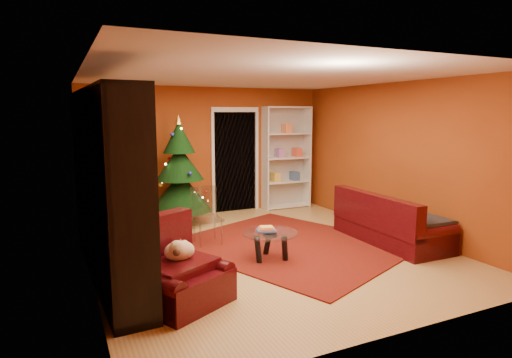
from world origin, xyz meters
name	(u,v)px	position (x,y,z in m)	size (l,w,h in m)	color
floor	(267,252)	(0.00, 0.00, -0.03)	(5.00, 5.50, 0.05)	#AE864A
ceiling	(268,74)	(0.00, 0.00, 2.62)	(5.00, 5.50, 0.05)	silver
wall_back	(207,151)	(0.00, 2.77, 1.30)	(5.00, 0.05, 2.60)	#903D13
wall_left	(84,176)	(-2.52, 0.00, 1.30)	(0.05, 5.50, 2.60)	#903D13
wall_right	(398,159)	(2.52, 0.00, 1.30)	(0.05, 5.50, 2.60)	#903D13
doorway	(235,162)	(0.60, 2.73, 1.05)	(1.06, 0.60, 2.16)	black
rug	(291,245)	(0.46, 0.08, 0.01)	(2.79, 3.25, 0.02)	#62150D
media_unit	(107,187)	(-2.27, -0.15, 1.18)	(0.47, 3.07, 2.36)	black
christmas_tree	(180,171)	(-0.75, 2.15, 1.00)	(1.16, 1.16, 2.07)	black
gift_box_green	(174,227)	(-1.06, 1.47, 0.14)	(0.28, 0.28, 0.28)	#1B5428
gift_box_red	(171,217)	(-0.93, 2.25, 0.12)	(0.24, 0.24, 0.24)	maroon
white_bookshelf	(286,158)	(1.75, 2.57, 1.11)	(1.05, 0.38, 2.28)	white
armchair	(180,269)	(-1.67, -1.21, 0.38)	(0.98, 0.98, 0.76)	black
dog	(179,251)	(-1.65, -1.14, 0.57)	(0.40, 0.30, 0.25)	beige
sofa	(392,217)	(2.02, -0.45, 0.42)	(1.94, 0.87, 0.83)	black
coffee_table	(270,246)	(-0.15, -0.39, 0.21)	(0.80, 0.80, 0.50)	gray
acrylic_chair	(208,219)	(-0.72, 0.68, 0.41)	(0.42, 0.46, 0.83)	#66605B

